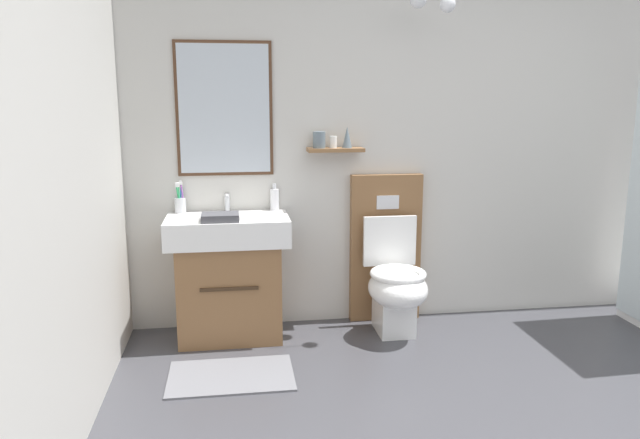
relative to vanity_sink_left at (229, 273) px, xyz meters
name	(u,v)px	position (x,y,z in m)	size (l,w,h in m)	color
wall_back	(457,122)	(1.55, 0.26, 0.92)	(4.64, 0.56, 2.66)	beige
bath_mat	(231,376)	(0.00, -0.59, -0.41)	(0.68, 0.44, 0.01)	slate
vanity_sink_left	(229,273)	(0.00, 0.00, 0.00)	(0.75, 0.48, 0.78)	brown
tap_on_left_sink	(227,200)	(0.00, 0.17, 0.44)	(0.03, 0.13, 0.11)	silver
toilet	(391,273)	(1.05, 0.00, -0.04)	(0.48, 0.62, 1.00)	brown
toothbrush_cup	(180,203)	(-0.29, 0.16, 0.42)	(0.07, 0.07, 0.21)	silver
soap_dispenser	(275,199)	(0.30, 0.17, 0.44)	(0.06, 0.06, 0.17)	white
folded_hand_towel	(220,217)	(-0.04, -0.14, 0.39)	(0.22, 0.16, 0.04)	#47474C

